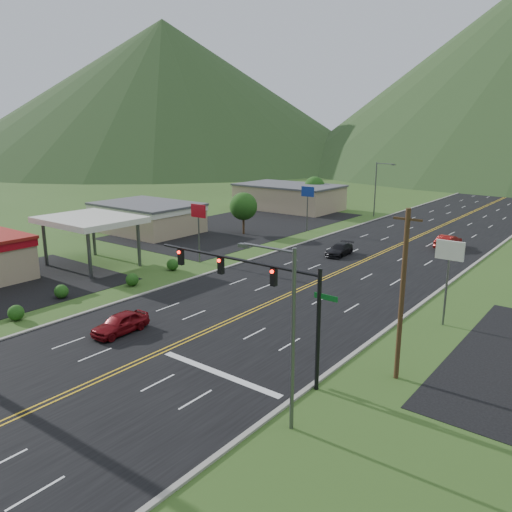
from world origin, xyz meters
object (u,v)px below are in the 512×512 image
Objects in this scene: streetlight_east at (287,327)px; car_red_far at (448,242)px; gas_canopy at (90,221)px; car_red_near at (120,324)px; streetlight_west at (377,186)px; traffic_signal at (259,285)px; car_dark_mid at (339,250)px.

streetlight_east reaches higher than car_red_far.
streetlight_east is 35.28m from gas_canopy.
car_red_near is at bearing 80.86° from car_red_far.
streetlight_east is at bearing -19.88° from gas_canopy.
streetlight_west is 2.08× the size of car_red_near.
streetlight_west is (-18.16, 56.00, -0.15)m from traffic_signal.
car_dark_mid is at bearing 47.21° from gas_canopy.
streetlight_east is at bearing -40.39° from traffic_signal.
car_dark_mid is (-14.55, 32.13, -4.51)m from streetlight_east.
streetlight_west reaches higher than car_dark_mid.
gas_canopy reaches higher than car_red_near.
streetlight_west is (-22.86, 60.00, 0.00)m from streetlight_east.
gas_canopy is 2.05× the size of car_red_far.
traffic_signal is 12.14m from car_red_near.
car_red_near is at bearing 171.84° from streetlight_east.
gas_canopy is at bearing 164.30° from traffic_signal.
streetlight_east reaches higher than gas_canopy.
gas_canopy is (-10.32, -48.00, -0.31)m from streetlight_west.
car_dark_mid is 0.94× the size of car_red_far.
traffic_signal is at bearing -72.03° from streetlight_west.
traffic_signal is at bearing 139.61° from streetlight_east.
car_red_near is at bearing -83.03° from streetlight_west.
car_red_far is at bearing 49.10° from gas_canopy.
streetlight_east is at bearing -68.87° from car_dark_mid.
streetlight_west is at bearing 110.86° from streetlight_east.
streetlight_east is 2.08× the size of car_red_near.
streetlight_east is 1.84× the size of car_red_far.
gas_canopy is 20.34m from car_red_near.
car_red_far reaches higher than car_dark_mid.
streetlight_east is 16.57m from car_red_near.
streetlight_east is at bearing -9.59° from car_red_near.
car_red_far is at bearing 49.46° from car_dark_mid.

